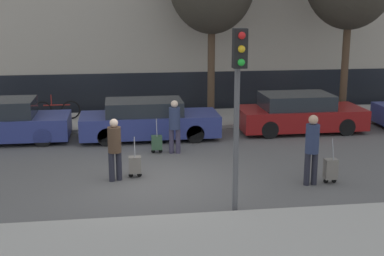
{
  "coord_description": "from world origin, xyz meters",
  "views": [
    {
      "loc": [
        -0.89,
        -13.07,
        4.54
      ],
      "look_at": [
        1.23,
        1.8,
        0.95
      ],
      "focal_mm": 50.0,
      "sensor_mm": 36.0,
      "label": 1
    }
  ],
  "objects_px": {
    "parked_car_1": "(148,120)",
    "trolley_left": "(135,165)",
    "parked_car_2": "(299,113)",
    "traffic_light": "(238,85)",
    "pedestrian_right": "(312,145)",
    "parked_bicycle": "(57,110)",
    "pedestrian_center": "(175,124)",
    "trolley_center": "(157,143)",
    "parked_car_0": "(3,122)",
    "pedestrian_left": "(115,146)",
    "trolley_right": "(331,169)"
  },
  "relations": [
    {
      "from": "trolley_center",
      "to": "traffic_light",
      "type": "relative_size",
      "value": 0.27
    },
    {
      "from": "trolley_right",
      "to": "trolley_left",
      "type": "bearing_deg",
      "value": 166.54
    },
    {
      "from": "parked_car_1",
      "to": "pedestrian_right",
      "type": "distance_m",
      "value": 6.47
    },
    {
      "from": "parked_car_1",
      "to": "traffic_light",
      "type": "xyz_separation_m",
      "value": [
        1.48,
        -6.81,
        2.21
      ]
    },
    {
      "from": "parked_car_2",
      "to": "pedestrian_right",
      "type": "xyz_separation_m",
      "value": [
        -1.61,
        -5.55,
        0.39
      ]
    },
    {
      "from": "parked_car_2",
      "to": "traffic_light",
      "type": "bearing_deg",
      "value": -118.67
    },
    {
      "from": "pedestrian_left",
      "to": "traffic_light",
      "type": "xyz_separation_m",
      "value": [
        2.6,
        -2.58,
        1.91
      ]
    },
    {
      "from": "pedestrian_right",
      "to": "traffic_light",
      "type": "distance_m",
      "value": 3.29
    },
    {
      "from": "parked_car_2",
      "to": "parked_car_0",
      "type": "bearing_deg",
      "value": -179.86
    },
    {
      "from": "trolley_center",
      "to": "trolley_right",
      "type": "height_order",
      "value": "trolley_right"
    },
    {
      "from": "pedestrian_right",
      "to": "parked_bicycle",
      "type": "relative_size",
      "value": 1.02
    },
    {
      "from": "pedestrian_center",
      "to": "pedestrian_left",
      "type": "bearing_deg",
      "value": -117.98
    },
    {
      "from": "pedestrian_left",
      "to": "traffic_light",
      "type": "bearing_deg",
      "value": 113.83
    },
    {
      "from": "parked_car_2",
      "to": "trolley_center",
      "type": "height_order",
      "value": "parked_car_2"
    },
    {
      "from": "pedestrian_left",
      "to": "trolley_left",
      "type": "xyz_separation_m",
      "value": [
        0.51,
        0.2,
        -0.59
      ]
    },
    {
      "from": "parked_car_1",
      "to": "parked_bicycle",
      "type": "height_order",
      "value": "parked_car_1"
    },
    {
      "from": "pedestrian_left",
      "to": "parked_car_0",
      "type": "bearing_deg",
      "value": -72.6
    },
    {
      "from": "parked_car_0",
      "to": "traffic_light",
      "type": "bearing_deg",
      "value": -48.66
    },
    {
      "from": "trolley_right",
      "to": "traffic_light",
      "type": "bearing_deg",
      "value": -150.37
    },
    {
      "from": "pedestrian_center",
      "to": "parked_bicycle",
      "type": "bearing_deg",
      "value": 139.37
    },
    {
      "from": "trolley_left",
      "to": "traffic_light",
      "type": "bearing_deg",
      "value": -53.04
    },
    {
      "from": "parked_car_1",
      "to": "pedestrian_left",
      "type": "xyz_separation_m",
      "value": [
        -1.12,
        -4.23,
        0.3
      ]
    },
    {
      "from": "pedestrian_left",
      "to": "parked_bicycle",
      "type": "xyz_separation_m",
      "value": [
        -2.18,
        7.14,
        -0.43
      ]
    },
    {
      "from": "parked_car_2",
      "to": "parked_bicycle",
      "type": "xyz_separation_m",
      "value": [
        -8.67,
        2.61,
        -0.15
      ]
    },
    {
      "from": "parked_car_0",
      "to": "pedestrian_center",
      "type": "height_order",
      "value": "pedestrian_center"
    },
    {
      "from": "pedestrian_right",
      "to": "trolley_right",
      "type": "xyz_separation_m",
      "value": [
        0.55,
        0.05,
        -0.66
      ]
    },
    {
      "from": "trolley_left",
      "to": "trolley_center",
      "type": "xyz_separation_m",
      "value": [
        0.74,
        2.21,
        -0.01
      ]
    },
    {
      "from": "parked_car_0",
      "to": "pedestrian_left",
      "type": "bearing_deg",
      "value": -51.15
    },
    {
      "from": "parked_car_2",
      "to": "pedestrian_right",
      "type": "relative_size",
      "value": 2.44
    },
    {
      "from": "traffic_light",
      "to": "parked_car_1",
      "type": "bearing_deg",
      "value": 102.28
    },
    {
      "from": "trolley_right",
      "to": "trolley_center",
      "type": "bearing_deg",
      "value": 140.89
    },
    {
      "from": "parked_car_0",
      "to": "parked_car_2",
      "type": "relative_size",
      "value": 0.95
    },
    {
      "from": "trolley_right",
      "to": "traffic_light",
      "type": "distance_m",
      "value": 4.07
    },
    {
      "from": "trolley_left",
      "to": "pedestrian_right",
      "type": "bearing_deg",
      "value": -15.67
    },
    {
      "from": "parked_car_1",
      "to": "trolley_center",
      "type": "bearing_deg",
      "value": -85.72
    },
    {
      "from": "pedestrian_center",
      "to": "pedestrian_right",
      "type": "bearing_deg",
      "value": -37.57
    },
    {
      "from": "pedestrian_center",
      "to": "traffic_light",
      "type": "xyz_separation_m",
      "value": [
        0.8,
        -4.9,
        1.91
      ]
    },
    {
      "from": "parked_car_0",
      "to": "pedestrian_right",
      "type": "relative_size",
      "value": 2.31
    },
    {
      "from": "parked_car_1",
      "to": "pedestrian_left",
      "type": "height_order",
      "value": "pedestrian_left"
    },
    {
      "from": "parked_car_1",
      "to": "trolley_left",
      "type": "height_order",
      "value": "parked_car_1"
    },
    {
      "from": "pedestrian_center",
      "to": "parked_car_0",
      "type": "bearing_deg",
      "value": 167.9
    },
    {
      "from": "parked_car_0",
      "to": "trolley_center",
      "type": "distance_m",
      "value": 5.32
    },
    {
      "from": "pedestrian_left",
      "to": "trolley_right",
      "type": "height_order",
      "value": "pedestrian_left"
    },
    {
      "from": "parked_car_1",
      "to": "trolley_left",
      "type": "distance_m",
      "value": 4.09
    },
    {
      "from": "parked_car_0",
      "to": "pedestrian_left",
      "type": "xyz_separation_m",
      "value": [
        3.62,
        -4.5,
        0.27
      ]
    },
    {
      "from": "pedestrian_right",
      "to": "parked_bicycle",
      "type": "height_order",
      "value": "pedestrian_right"
    },
    {
      "from": "parked_car_2",
      "to": "pedestrian_right",
      "type": "bearing_deg",
      "value": -106.22
    },
    {
      "from": "parked_car_1",
      "to": "trolley_left",
      "type": "relative_size",
      "value": 4.18
    },
    {
      "from": "pedestrian_center",
      "to": "traffic_light",
      "type": "relative_size",
      "value": 0.41
    },
    {
      "from": "parked_bicycle",
      "to": "trolley_left",
      "type": "bearing_deg",
      "value": -68.77
    }
  ]
}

